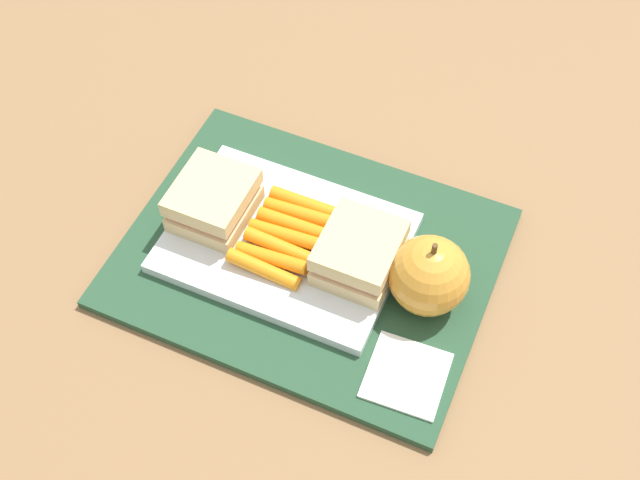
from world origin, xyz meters
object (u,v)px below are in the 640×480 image
sandwich_half_right (359,253)px  apple (429,276)px  paper_napkin (406,375)px  carrot_sticks_bundle (286,235)px  food_tray (286,243)px  sandwich_half_left (213,200)px

sandwich_half_right → apple: bearing=-0.6°
apple → paper_napkin: 0.09m
apple → paper_napkin: size_ratio=1.25×
carrot_sticks_bundle → apple: (0.15, -0.00, 0.02)m
food_tray → paper_napkin: (0.16, -0.09, -0.00)m
food_tray → apple: size_ratio=2.64×
carrot_sticks_bundle → paper_napkin: (0.16, -0.09, -0.02)m
sandwich_half_right → paper_napkin: sandwich_half_right is taller
sandwich_half_right → paper_napkin: bearing=-46.1°
food_tray → apple: (0.15, -0.00, 0.03)m
apple → food_tray: bearing=179.7°
sandwich_half_left → sandwich_half_right: 0.16m
carrot_sticks_bundle → apple: 0.15m
sandwich_half_left → sandwich_half_right: bearing=0.0°
carrot_sticks_bundle → apple: size_ratio=1.18×
sandwich_half_left → paper_napkin: size_ratio=1.14×
sandwich_half_left → carrot_sticks_bundle: (0.08, 0.00, -0.02)m
food_tray → paper_napkin: food_tray is taller
food_tray → sandwich_half_left: bearing=180.0°
food_tray → sandwich_half_right: sandwich_half_right is taller
carrot_sticks_bundle → sandwich_half_left: bearing=-179.9°
sandwich_half_left → sandwich_half_right: size_ratio=1.00×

